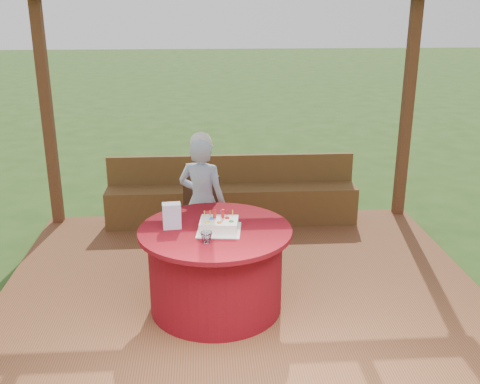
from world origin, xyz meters
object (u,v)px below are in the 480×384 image
chair (199,213)px  birthday_cake (219,225)px  elderly_woman (202,200)px  table (216,268)px  drinking_glass (206,237)px  bench (232,201)px  gift_bag (172,216)px

chair → birthday_cake: 1.23m
elderly_woman → birthday_cake: (0.14, -0.93, 0.10)m
table → drinking_glass: bearing=-104.8°
birthday_cake → elderly_woman: bearing=98.5°
elderly_woman → drinking_glass: elderly_woman is taller
bench → birthday_cake: (-0.22, -2.06, 0.53)m
bench → table: size_ratio=2.30×
chair → elderly_woman: 0.34m
bench → chair: bearing=-114.2°
drinking_glass → birthday_cake: bearing=65.9°
bench → drinking_glass: drinking_glass is taller
bench → gift_bag: size_ratio=13.78×
elderly_woman → gift_bag: elderly_woman is taller
bench → table: 2.04m
table → elderly_woman: bearing=96.9°
chair → elderly_woman: elderly_woman is taller
birthday_cake → gift_bag: 0.41m
bench → gift_bag: 2.15m
gift_bag → drinking_glass: size_ratio=2.32×
bench → elderly_woman: (-0.35, -1.13, 0.43)m
table → drinking_glass: (-0.07, -0.28, 0.41)m
elderly_woman → gift_bag: size_ratio=6.34×
birthday_cake → gift_bag: (-0.39, 0.09, 0.06)m
chair → drinking_glass: (0.08, -1.41, 0.33)m
chair → birthday_cake: size_ratio=2.15×
table → elderly_woman: size_ratio=0.94×
chair → gift_bag: gift_bag is taller
elderly_woman → gift_bag: bearing=-106.8°
table → drinking_glass: drinking_glass is taller
bench → drinking_glass: bearing=-98.0°
bench → elderly_woman: size_ratio=2.17×
table → gift_bag: 0.60m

